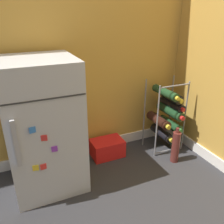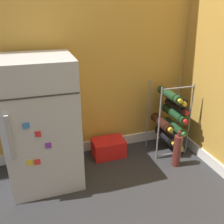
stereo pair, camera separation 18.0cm
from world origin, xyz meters
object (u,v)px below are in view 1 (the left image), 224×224
mini_fridge (44,126)px  loose_bottle_floor (176,147)px  wine_rack (167,116)px  soda_box (107,148)px

mini_fridge → loose_bottle_floor: (1.00, -0.17, -0.32)m
wine_rack → loose_bottle_floor: wine_rack is taller
loose_bottle_floor → mini_fridge: bearing=170.1°
wine_rack → soda_box: 0.60m
wine_rack → soda_box: bearing=171.9°
mini_fridge → wine_rack: 1.07m
loose_bottle_floor → soda_box: bearing=147.5°
wine_rack → loose_bottle_floor: (-0.06, -0.23, -0.17)m
soda_box → mini_fridge: bearing=-165.6°
wine_rack → soda_box: wine_rack is taller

